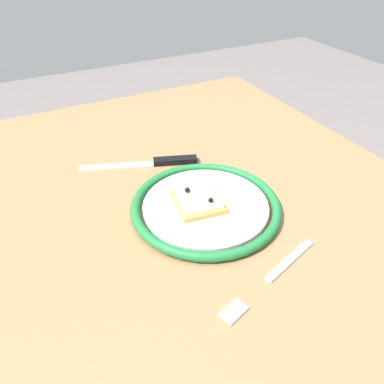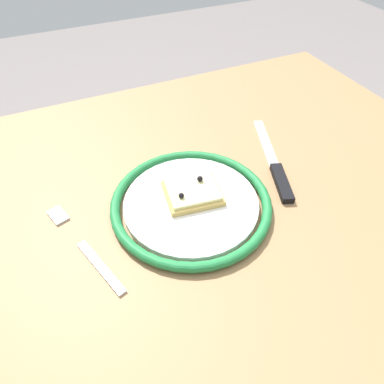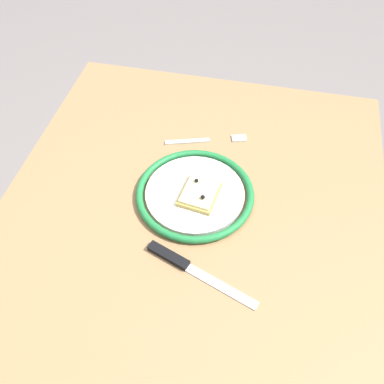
{
  "view_description": "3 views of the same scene",
  "coord_description": "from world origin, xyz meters",
  "px_view_note": "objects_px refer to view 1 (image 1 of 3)",
  "views": [
    {
      "loc": [
        -0.5,
        0.25,
        1.14
      ],
      "look_at": [
        -0.04,
        0.01,
        0.76
      ],
      "focal_mm": 34.89,
      "sensor_mm": 36.0,
      "label": 1
    },
    {
      "loc": [
        -0.22,
        -0.35,
        1.15
      ],
      "look_at": [
        -0.05,
        0.01,
        0.75
      ],
      "focal_mm": 32.86,
      "sensor_mm": 36.0,
      "label": 2
    },
    {
      "loc": [
        0.52,
        0.12,
        1.46
      ],
      "look_at": [
        -0.05,
        -0.0,
        0.75
      ],
      "focal_mm": 40.23,
      "sensor_mm": 36.0,
      "label": 3
    }
  ],
  "objects_px": {
    "fork": "(270,278)",
    "plate": "(205,206)",
    "dining_table": "(191,227)",
    "knife": "(159,162)",
    "pizza_slice_near": "(198,200)"
  },
  "relations": [
    {
      "from": "dining_table",
      "to": "plate",
      "type": "distance_m",
      "value": 0.11
    },
    {
      "from": "pizza_slice_near",
      "to": "knife",
      "type": "bearing_deg",
      "value": 0.29
    },
    {
      "from": "fork",
      "to": "plate",
      "type": "bearing_deg",
      "value": 2.83
    },
    {
      "from": "pizza_slice_near",
      "to": "fork",
      "type": "relative_size",
      "value": 0.5
    },
    {
      "from": "dining_table",
      "to": "plate",
      "type": "xyz_separation_m",
      "value": [
        -0.06,
        0.0,
        0.1
      ]
    },
    {
      "from": "pizza_slice_near",
      "to": "knife",
      "type": "height_order",
      "value": "pizza_slice_near"
    },
    {
      "from": "pizza_slice_near",
      "to": "knife",
      "type": "relative_size",
      "value": 0.42
    },
    {
      "from": "fork",
      "to": "dining_table",
      "type": "bearing_deg",
      "value": 1.89
    },
    {
      "from": "plate",
      "to": "knife",
      "type": "xyz_separation_m",
      "value": [
        0.17,
        0.01,
        -0.0
      ]
    },
    {
      "from": "dining_table",
      "to": "knife",
      "type": "height_order",
      "value": "knife"
    },
    {
      "from": "knife",
      "to": "fork",
      "type": "bearing_deg",
      "value": -176.7
    },
    {
      "from": "dining_table",
      "to": "knife",
      "type": "xyz_separation_m",
      "value": [
        0.12,
        0.01,
        0.09
      ]
    },
    {
      "from": "plate",
      "to": "dining_table",
      "type": "bearing_deg",
      "value": -1.0
    },
    {
      "from": "plate",
      "to": "fork",
      "type": "relative_size",
      "value": 1.32
    },
    {
      "from": "pizza_slice_near",
      "to": "dining_table",
      "type": "bearing_deg",
      "value": -13.12
    }
  ]
}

